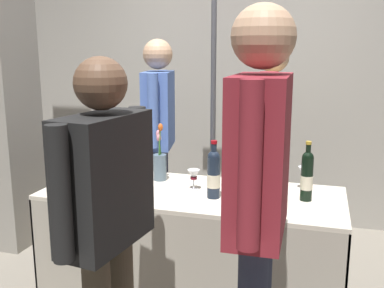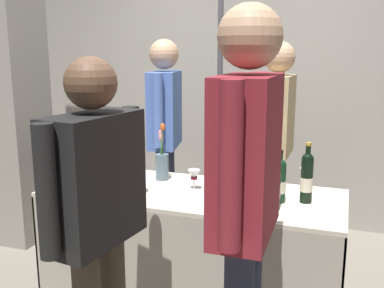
% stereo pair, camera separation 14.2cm
% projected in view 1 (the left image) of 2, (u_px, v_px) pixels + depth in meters
% --- Properties ---
extents(back_partition, '(6.79, 0.12, 2.77)m').
position_uv_depth(back_partition, '(242.00, 75.00, 4.18)').
color(back_partition, '#9E998E').
rests_on(back_partition, ground_plane).
extents(tasting_table, '(1.84, 0.72, 0.75)m').
position_uv_depth(tasting_table, '(192.00, 226.00, 2.79)').
color(tasting_table, beige).
rests_on(tasting_table, ground_plane).
extents(featured_wine_bottle, '(0.07, 0.07, 0.35)m').
position_uv_depth(featured_wine_bottle, '(307.00, 175.00, 2.55)').
color(featured_wine_bottle, black).
rests_on(featured_wine_bottle, tasting_table).
extents(display_bottle_0, '(0.07, 0.07, 0.36)m').
position_uv_depth(display_bottle_0, '(277.00, 181.00, 2.43)').
color(display_bottle_0, black).
rests_on(display_bottle_0, tasting_table).
extents(display_bottle_1, '(0.08, 0.08, 0.35)m').
position_uv_depth(display_bottle_1, '(214.00, 173.00, 2.60)').
color(display_bottle_1, '#192333').
rests_on(display_bottle_1, tasting_table).
extents(display_bottle_2, '(0.07, 0.07, 0.33)m').
position_uv_depth(display_bottle_2, '(137.00, 173.00, 2.63)').
color(display_bottle_2, '#192333').
rests_on(display_bottle_2, tasting_table).
extents(display_bottle_3, '(0.08, 0.08, 0.31)m').
position_uv_depth(display_bottle_3, '(280.00, 178.00, 2.55)').
color(display_bottle_3, black).
rests_on(display_bottle_3, tasting_table).
extents(display_bottle_4, '(0.08, 0.08, 0.32)m').
position_uv_depth(display_bottle_4, '(92.00, 173.00, 2.65)').
color(display_bottle_4, '#38230F').
rests_on(display_bottle_4, tasting_table).
extents(wine_glass_near_vendor, '(0.08, 0.08, 0.15)m').
position_uv_depth(wine_glass_near_vendor, '(304.00, 173.00, 2.77)').
color(wine_glass_near_vendor, silver).
rests_on(wine_glass_near_vendor, tasting_table).
extents(wine_glass_mid, '(0.08, 0.08, 0.13)m').
position_uv_depth(wine_glass_mid, '(193.00, 176.00, 2.76)').
color(wine_glass_mid, silver).
rests_on(wine_glass_mid, tasting_table).
extents(flower_vase, '(0.09, 0.09, 0.39)m').
position_uv_depth(flower_vase, '(160.00, 164.00, 2.97)').
color(flower_vase, slate).
rests_on(flower_vase, tasting_table).
extents(brochure_stand, '(0.12, 0.09, 0.14)m').
position_uv_depth(brochure_stand, '(69.00, 179.00, 2.76)').
color(brochure_stand, silver).
rests_on(brochure_stand, tasting_table).
extents(vendor_presenter, '(0.30, 0.60, 1.70)m').
position_uv_depth(vendor_presenter, '(159.00, 124.00, 3.56)').
color(vendor_presenter, '#2D3347').
rests_on(vendor_presenter, ground_plane).
extents(vendor_assistant, '(0.23, 0.60, 1.68)m').
position_uv_depth(vendor_assistant, '(271.00, 131.00, 3.36)').
color(vendor_assistant, '#2D3347').
rests_on(vendor_assistant, ground_plane).
extents(taster_foreground_right, '(0.24, 0.63, 1.78)m').
position_uv_depth(taster_foreground_right, '(259.00, 185.00, 1.76)').
color(taster_foreground_right, '#2D3347').
rests_on(taster_foreground_right, ground_plane).
extents(taster_foreground_left, '(0.27, 0.63, 1.59)m').
position_uv_depth(taster_foreground_left, '(106.00, 207.00, 1.88)').
color(taster_foreground_left, '#4C4233').
rests_on(taster_foreground_left, ground_plane).
extents(booth_signpost, '(0.46, 0.04, 2.39)m').
position_uv_depth(booth_signpost, '(213.00, 72.00, 3.54)').
color(booth_signpost, '#47474C').
rests_on(booth_signpost, ground_plane).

